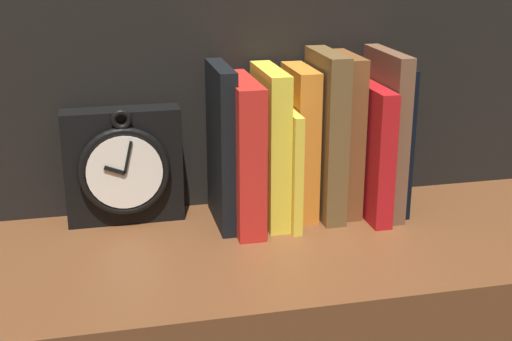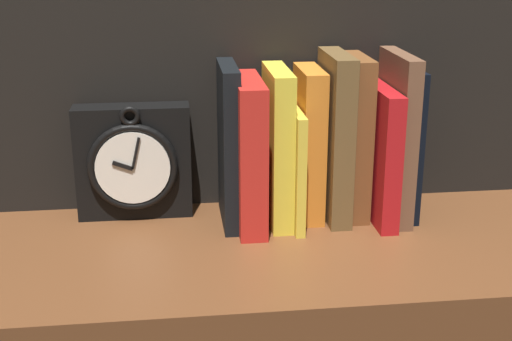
# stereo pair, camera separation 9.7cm
# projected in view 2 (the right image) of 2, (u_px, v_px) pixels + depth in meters

# --- Properties ---
(clock) EXTENTS (0.18, 0.06, 0.18)m
(clock) POSITION_uv_depth(u_px,v_px,m) (133.00, 162.00, 1.09)
(clock) COLOR black
(clock) RESTS_ON bookshelf
(book_slot0_black) EXTENTS (0.02, 0.13, 0.24)m
(book_slot0_black) POSITION_uv_depth(u_px,v_px,m) (229.00, 145.00, 1.06)
(book_slot0_black) COLOR black
(book_slot0_black) RESTS_ON bookshelf
(book_slot1_red) EXTENTS (0.04, 0.16, 0.22)m
(book_slot1_red) POSITION_uv_depth(u_px,v_px,m) (251.00, 153.00, 1.06)
(book_slot1_red) COLOR red
(book_slot1_red) RESTS_ON bookshelf
(book_slot2_yellow) EXTENTS (0.03, 0.14, 0.23)m
(book_slot2_yellow) POSITION_uv_depth(u_px,v_px,m) (278.00, 146.00, 1.07)
(book_slot2_yellow) COLOR yellow
(book_slot2_yellow) RESTS_ON bookshelf
(book_slot3_yellow) EXTENTS (0.01, 0.15, 0.18)m
(book_slot3_yellow) POSITION_uv_depth(u_px,v_px,m) (293.00, 165.00, 1.08)
(book_slot3_yellow) COLOR gold
(book_slot3_yellow) RESTS_ON bookshelf
(book_slot4_orange) EXTENTS (0.03, 0.11, 0.23)m
(book_slot4_orange) POSITION_uv_depth(u_px,v_px,m) (309.00, 144.00, 1.09)
(book_slot4_orange) COLOR orange
(book_slot4_orange) RESTS_ON bookshelf
(book_slot5_brown) EXTENTS (0.03, 0.13, 0.25)m
(book_slot5_brown) POSITION_uv_depth(u_px,v_px,m) (335.00, 137.00, 1.08)
(book_slot5_brown) COLOR brown
(book_slot5_brown) RESTS_ON bookshelf
(book_slot6_brown) EXTENTS (0.03, 0.11, 0.25)m
(book_slot6_brown) POSITION_uv_depth(u_px,v_px,m) (355.00, 137.00, 1.09)
(book_slot6_brown) COLOR brown
(book_slot6_brown) RESTS_ON bookshelf
(book_slot7_red) EXTENTS (0.03, 0.16, 0.21)m
(book_slot7_red) POSITION_uv_depth(u_px,v_px,m) (379.00, 153.00, 1.08)
(book_slot7_red) COLOR #B21519
(book_slot7_red) RESTS_ON bookshelf
(book_slot8_brown) EXTENTS (0.02, 0.14, 0.25)m
(book_slot8_brown) POSITION_uv_depth(u_px,v_px,m) (396.00, 136.00, 1.09)
(book_slot8_brown) COLOR brown
(book_slot8_brown) RESTS_ON bookshelf
(book_slot9_black) EXTENTS (0.01, 0.13, 0.23)m
(book_slot9_black) POSITION_uv_depth(u_px,v_px,m) (406.00, 141.00, 1.10)
(book_slot9_black) COLOR black
(book_slot9_black) RESTS_ON bookshelf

